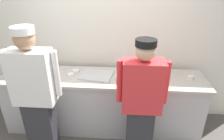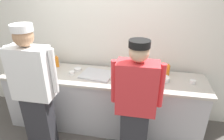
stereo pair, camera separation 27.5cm
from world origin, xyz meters
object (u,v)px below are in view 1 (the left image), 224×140
object	(u,v)px
plate_stack_rear	(162,76)
squeeze_bottle_primary	(53,64)
deli_cup	(27,66)
mixing_bowl_steel	(36,70)
squeeze_bottle_spare	(127,68)
ramekin_green_sauce	(76,71)
ramekin_yellow_sauce	(191,77)
chef_near_left	(35,94)
plate_stack_front	(124,77)
sheet_tray	(96,75)
squeeze_bottle_secondary	(166,67)
ramekin_orange_sauce	(71,75)
chef_center	(141,102)

from	to	relation	value
plate_stack_rear	squeeze_bottle_primary	xyz separation A→B (m)	(-1.64, 0.18, 0.06)
deli_cup	squeeze_bottle_primary	bearing A→B (deg)	0.80
squeeze_bottle_primary	mixing_bowl_steel	bearing A→B (deg)	-134.69
mixing_bowl_steel	squeeze_bottle_spare	bearing A→B (deg)	6.05
ramekin_green_sauce	ramekin_yellow_sauce	xyz separation A→B (m)	(1.67, -0.11, 0.01)
chef_near_left	plate_stack_rear	world-z (taller)	chef_near_left
ramekin_yellow_sauce	deli_cup	bearing A→B (deg)	175.91
plate_stack_front	sheet_tray	size ratio (longest dim) A/B	0.55
plate_stack_rear	deli_cup	xyz separation A→B (m)	(-2.05, 0.17, 0.02)
sheet_tray	ramekin_yellow_sauce	world-z (taller)	ramekin_yellow_sauce
squeeze_bottle_primary	squeeze_bottle_spare	bearing A→B (deg)	-2.85
chef_near_left	squeeze_bottle_primary	size ratio (longest dim) A/B	8.80
mixing_bowl_steel	squeeze_bottle_secondary	xyz separation A→B (m)	(1.92, 0.22, 0.02)
squeeze_bottle_primary	ramekin_orange_sauce	world-z (taller)	squeeze_bottle_primary
plate_stack_front	squeeze_bottle_secondary	size ratio (longest dim) A/B	1.34
squeeze_bottle_spare	ramekin_orange_sauce	size ratio (longest dim) A/B	2.15
chef_near_left	plate_stack_rear	size ratio (longest dim) A/B	9.11
squeeze_bottle_secondary	ramekin_green_sauce	distance (m)	1.36
deli_cup	ramekin_orange_sauce	bearing A→B (deg)	-15.80
plate_stack_rear	squeeze_bottle_spare	world-z (taller)	squeeze_bottle_spare
chef_center	plate_stack_rear	xyz separation A→B (m)	(0.32, 0.59, 0.05)
chef_center	squeeze_bottle_spare	size ratio (longest dim) A/B	9.02
chef_center	plate_stack_rear	world-z (taller)	chef_center
squeeze_bottle_spare	deli_cup	world-z (taller)	squeeze_bottle_spare
plate_stack_rear	ramekin_orange_sauce	xyz separation A→B (m)	(-1.31, -0.04, -0.00)
chef_center	squeeze_bottle_primary	bearing A→B (deg)	149.73
plate_stack_rear	ramekin_yellow_sauce	xyz separation A→B (m)	(0.40, -0.00, -0.00)
mixing_bowl_steel	ramekin_orange_sauce	xyz separation A→B (m)	(0.52, -0.02, -0.04)
squeeze_bottle_secondary	deli_cup	world-z (taller)	squeeze_bottle_secondary
ramekin_green_sauce	deli_cup	distance (m)	0.79
sheet_tray	ramekin_green_sauce	bearing A→B (deg)	160.73
sheet_tray	squeeze_bottle_spare	bearing A→B (deg)	16.26
plate_stack_rear	ramekin_green_sauce	bearing A→B (deg)	174.94
ramekin_yellow_sauce	ramekin_orange_sauce	xyz separation A→B (m)	(-1.71, -0.04, -0.00)
squeeze_bottle_secondary	ramekin_orange_sauce	bearing A→B (deg)	-170.18
plate_stack_rear	deli_cup	distance (m)	2.06
squeeze_bottle_spare	squeeze_bottle_secondary	bearing A→B (deg)	7.91
deli_cup	chef_near_left	bearing A→B (deg)	-58.73
ramekin_orange_sauce	mixing_bowl_steel	bearing A→B (deg)	177.97
mixing_bowl_steel	ramekin_orange_sauce	distance (m)	0.53
ramekin_yellow_sauce	ramekin_orange_sauce	world-z (taller)	ramekin_yellow_sauce
chef_center	plate_stack_front	world-z (taller)	chef_center
plate_stack_rear	ramekin_orange_sauce	size ratio (longest dim) A/B	2.28
chef_center	squeeze_bottle_secondary	size ratio (longest dim) A/B	8.89
plate_stack_front	deli_cup	xyz separation A→B (m)	(-1.53, 0.26, 0.01)
plate_stack_front	squeeze_bottle_spare	size ratio (longest dim) A/B	1.36
chef_near_left	squeeze_bottle_primary	xyz separation A→B (m)	(-0.06, 0.79, 0.05)
squeeze_bottle_secondary	deli_cup	distance (m)	2.14
chef_near_left	squeeze_bottle_secondary	xyz separation A→B (m)	(1.66, 0.81, 0.05)
plate_stack_rear	squeeze_bottle_primary	size ratio (longest dim) A/B	0.97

